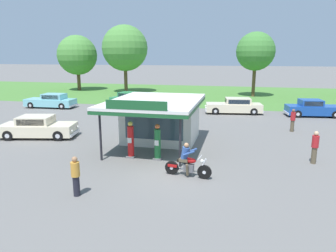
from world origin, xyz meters
The scene contains 17 objects.
ground_plane centered at (0.00, 0.00, 0.00)m, with size 300.00×300.00×0.00m, color slate.
grass_verge_strip centered at (0.00, 30.00, 0.00)m, with size 120.00×24.00×0.01m, color #477A33.
service_station_kiosk centered at (-1.77, 4.93, 1.63)m, with size 5.09×6.98×3.27m.
gas_pump_nearside centered at (-2.51, 1.54, 0.91)m, with size 0.44×0.44×1.99m.
gas_pump_offside centered at (-1.03, 1.54, 0.88)m, with size 0.44×0.44×1.92m.
motorcycle_with_rider centered at (0.87, -0.42, 0.65)m, with size 2.18×0.70×1.58m.
featured_classic_sedan centered at (-9.98, 4.11, 0.67)m, with size 5.23×2.86×1.44m.
parked_car_back_row_centre_right centered at (-16.10, 14.91, 0.68)m, with size 5.39×2.13×1.47m.
parked_car_back_row_centre centered at (-7.92, 17.19, 0.72)m, with size 5.44×3.04×1.56m.
parked_car_back_row_far_left centered at (2.64, 15.94, 0.68)m, with size 5.50×2.53×1.46m.
parked_car_second_row_spare centered at (9.54, 16.07, 0.68)m, with size 5.02×2.38×1.51m.
bystander_strolling_foreground centered at (6.84, 9.59, 0.86)m, with size 0.34×0.34×1.64m.
bystander_chatting_near_pumps centered at (6.85, 2.73, 0.89)m, with size 0.34×0.34×1.69m.
bystander_standing_back_lot centered at (-3.01, -3.34, 0.85)m, with size 0.34×0.34×1.61m.
tree_oak_far_right centered at (-21.44, 30.61, 5.22)m, with size 6.00×6.00×8.37m.
tree_oak_distant_spare centered at (4.82, 28.99, 5.83)m, with size 4.97×4.97×8.34m.
tree_oak_centre centered at (-13.24, 29.35, 6.26)m, with size 6.53×6.53×9.62m.
Camera 1 is at (2.99, -13.40, 5.39)m, focal length 32.90 mm.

